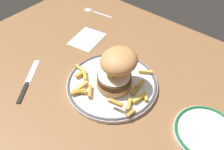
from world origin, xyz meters
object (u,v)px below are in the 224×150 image
object	(u,v)px
side_plate	(206,132)
napkin	(87,39)
spoon	(91,10)
burger	(117,69)
knife	(27,83)
dinner_plate	(112,84)

from	to	relation	value
side_plate	napkin	bearing A→B (deg)	169.42
spoon	burger	bearing A→B (deg)	-37.03
knife	spoon	size ratio (longest dim) A/B	1.16
dinner_plate	knife	distance (cm)	25.52
knife	spoon	distance (cm)	44.80
dinner_plate	knife	world-z (taller)	dinner_plate
side_plate	knife	xyz separation A→B (cm)	(-48.45, -18.12, -0.57)
burger	spoon	size ratio (longest dim) A/B	1.05
dinner_plate	burger	xyz separation A→B (cm)	(1.27, 0.53, 6.56)
dinner_plate	napkin	bearing A→B (deg)	151.48
dinner_plate	spoon	size ratio (longest dim) A/B	2.00
knife	napkin	bearing A→B (deg)	93.03
dinner_plate	napkin	distance (cm)	24.50
spoon	napkin	bearing A→B (deg)	-51.31
burger	side_plate	distance (cm)	27.95
burger	spoon	distance (cm)	44.38
knife	napkin	xyz separation A→B (cm)	(-1.45, 27.44, -0.06)
spoon	napkin	distance (cm)	19.51
dinner_plate	burger	distance (cm)	6.70
dinner_plate	burger	bearing A→B (deg)	22.86
side_plate	spoon	bearing A→B (deg)	158.43
side_plate	spoon	world-z (taller)	side_plate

